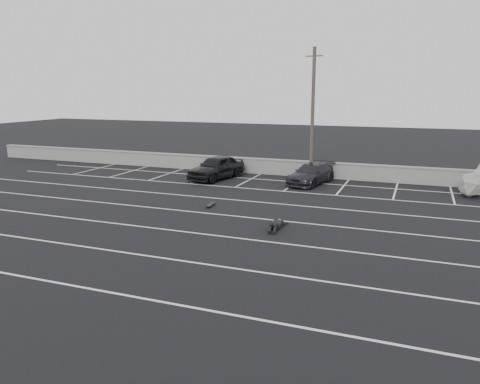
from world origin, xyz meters
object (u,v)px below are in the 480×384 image
at_px(person, 277,222).
at_px(car_right, 311,174).
at_px(utility_pole, 313,114).
at_px(trash_bin, 320,174).
at_px(skateboard, 211,205).
at_px(car_left, 216,167).

bearing_deg(person, car_right, 89.72).
height_order(utility_pole, person, utility_pole).
distance_m(utility_pole, person, 11.90).
relative_size(utility_pole, trash_bin, 9.19).
bearing_deg(car_right, trash_bin, 87.20).
bearing_deg(skateboard, trash_bin, 60.74).
bearing_deg(skateboard, car_left, 105.68).
height_order(trash_bin, person, trash_bin).
bearing_deg(person, skateboard, 146.85).
distance_m(car_left, utility_pole, 7.01).
relative_size(car_right, trash_bin, 4.72).
bearing_deg(utility_pole, person, -84.49).
height_order(car_right, utility_pole, utility_pole).
distance_m(car_left, person, 11.37).
bearing_deg(trash_bin, car_right, -105.55).
xyz_separation_m(trash_bin, skateboard, (-3.72, -8.60, -0.38)).
xyz_separation_m(person, skateboard, (-4.13, 2.25, -0.14)).
xyz_separation_m(car_left, car_right, (6.09, 0.62, -0.15)).
bearing_deg(skateboard, car_right, 59.60).
height_order(car_right, skateboard, car_right).
bearing_deg(person, car_left, 122.36).
xyz_separation_m(car_right, utility_pole, (-0.34, 1.47, 3.57)).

